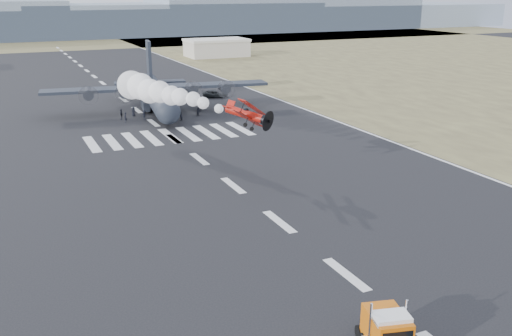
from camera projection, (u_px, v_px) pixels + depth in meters
ground at (346, 274)px, 46.11m from camera, size 500.00×500.00×0.00m
scrub_far at (51, 42)px, 245.50m from camera, size 500.00×80.00×0.00m
runway_markings at (153, 123)px, 98.13m from camera, size 60.00×260.00×0.01m
ridge_seg_d at (43, 23)px, 269.55m from camera, size 150.00×50.00×13.00m
ridge_seg_e at (175, 18)px, 295.10m from camera, size 150.00×50.00×15.00m
ridge_seg_f at (286, 14)px, 320.65m from camera, size 150.00×50.00×17.00m
ridge_seg_g at (381, 15)px, 347.10m from camera, size 150.00×50.00×13.00m
hangar_right at (217, 47)px, 193.54m from camera, size 20.50×12.50×5.90m
aerobatic_biplane at (248, 114)px, 66.65m from camera, size 6.10×6.38×4.64m
smoke_trail at (147, 89)px, 82.23m from camera, size 9.65×25.22×4.29m
transport_aircraft at (157, 94)px, 107.77m from camera, size 41.61×34.13×12.01m
support_vehicle at (215, 94)px, 120.93m from camera, size 5.90×4.01×1.50m
crew_a at (125, 117)px, 98.29m from camera, size 0.62×0.71×1.75m
crew_b at (181, 116)px, 99.77m from camera, size 0.89×0.87×1.58m
crew_c at (144, 115)px, 99.81m from camera, size 1.19×0.64×1.77m
crew_d at (121, 114)px, 100.47m from camera, size 0.69×1.15×1.85m
crew_e at (134, 112)px, 103.13m from camera, size 0.94×0.78×1.66m
crew_f at (199, 107)px, 106.98m from camera, size 1.40×1.74×1.85m
crew_g at (201, 105)px, 108.82m from camera, size 0.75×0.74×1.60m
crew_h at (199, 111)px, 103.23m from camera, size 0.98×0.94×1.73m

